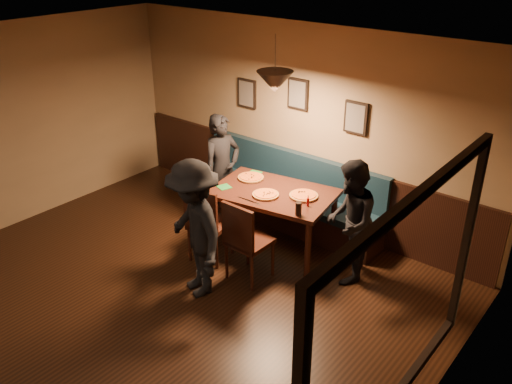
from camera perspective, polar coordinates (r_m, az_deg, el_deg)
floor at (r=6.07m, az=-15.95°, el=-14.50°), size 7.00×7.00×0.00m
ceiling at (r=4.81m, az=-20.06°, el=11.98°), size 7.00×7.00×0.00m
wall_back at (r=7.56m, az=4.49°, el=7.07°), size 6.00×0.00×6.00m
wall_right at (r=3.58m, az=12.15°, el=-17.66°), size 0.00×7.00×7.00m
wainscot at (r=7.87m, az=4.14°, el=0.81°), size 5.88×0.06×1.00m
booth_bench at (r=7.67m, az=2.98°, el=0.15°), size 3.00×0.60×1.00m
window_frame at (r=3.89m, az=15.29°, el=-12.12°), size 0.06×2.56×1.86m
window_glass at (r=3.89m, az=14.88°, el=-11.97°), size 0.00×2.40×2.40m
picture_left at (r=7.97m, az=-0.96°, el=10.40°), size 0.32×0.04×0.42m
picture_center at (r=7.40m, az=4.48°, el=10.31°), size 0.32×0.04×0.42m
picture_right at (r=7.00m, az=10.54°, el=7.74°), size 0.32×0.04×0.42m
pendant_lamp at (r=6.41m, az=2.01°, el=11.60°), size 0.44×0.44×0.25m
dining_table at (r=7.09m, az=1.78°, el=-2.94°), size 1.69×1.25×0.83m
chair_near_left at (r=6.83m, az=-4.88°, el=-3.16°), size 0.55×0.55×1.04m
chair_near_right at (r=6.43m, az=-0.68°, el=-5.06°), size 0.47×0.47×1.05m
diner_left at (r=7.61m, az=-3.59°, el=2.40°), size 0.49×0.65×1.60m
diner_right at (r=6.40m, az=9.89°, el=-3.16°), size 0.83×0.91×1.53m
diner_front at (r=6.07m, az=-6.53°, el=-3.96°), size 1.22×0.99×1.65m
pizza_a at (r=7.24m, az=-0.56°, el=1.56°), size 0.46×0.46×0.04m
pizza_b at (r=6.77m, az=1.03°, el=-0.27°), size 0.38×0.38×0.04m
pizza_c at (r=6.77m, az=5.07°, el=-0.37°), size 0.45×0.45×0.04m
soda_glass at (r=6.32m, az=4.52°, el=-1.77°), size 0.08×0.08×0.16m
tabasco_bottle at (r=6.53m, az=5.53°, el=-0.98°), size 0.04×0.04×0.13m
napkin_a at (r=7.41m, az=-0.17°, el=2.02°), size 0.19×0.19×0.01m
napkin_b at (r=7.02m, az=-3.39°, el=0.54°), size 0.20×0.20×0.01m
cutlery_set at (r=6.66m, az=-0.79°, el=-0.90°), size 0.20×0.03×0.00m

